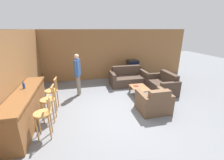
# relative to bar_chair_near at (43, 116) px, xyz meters

# --- Properties ---
(ground_plane) EXTENTS (24.00, 24.00, 0.00)m
(ground_plane) POSITION_rel_bar_chair_near_xyz_m (2.25, 0.68, -0.60)
(ground_plane) COLOR slate
(wall_back) EXTENTS (9.40, 0.08, 2.60)m
(wall_back) POSITION_rel_bar_chair_near_xyz_m (2.25, 4.37, 0.70)
(wall_back) COLOR olive
(wall_back) RESTS_ON ground_plane
(wall_left) EXTENTS (0.08, 8.69, 2.60)m
(wall_left) POSITION_rel_bar_chair_near_xyz_m (-0.91, 2.03, 0.70)
(wall_left) COLOR olive
(wall_left) RESTS_ON ground_plane
(bar_counter) EXTENTS (0.55, 2.70, 1.00)m
(bar_counter) POSITION_rel_bar_chair_near_xyz_m (-0.57, 0.72, -0.09)
(bar_counter) COLOR brown
(bar_counter) RESTS_ON ground_plane
(bar_chair_near) EXTENTS (0.43, 0.43, 1.11)m
(bar_chair_near) POSITION_rel_bar_chair_near_xyz_m (0.00, 0.00, 0.00)
(bar_chair_near) COLOR #B77F42
(bar_chair_near) RESTS_ON ground_plane
(bar_chair_mid) EXTENTS (0.44, 0.44, 1.11)m
(bar_chair_mid) POSITION_rel_bar_chair_near_xyz_m (-0.00, 0.75, 0.00)
(bar_chair_mid) COLOR #B77F42
(bar_chair_mid) RESTS_ON ground_plane
(bar_chair_far) EXTENTS (0.45, 0.45, 1.11)m
(bar_chair_far) POSITION_rel_bar_chair_near_xyz_m (-0.00, 1.44, 0.00)
(bar_chair_far) COLOR #B77F42
(bar_chair_far) RESTS_ON ground_plane
(couch_far) EXTENTS (1.73, 0.92, 0.88)m
(couch_far) POSITION_rel_bar_chair_near_xyz_m (3.25, 3.13, -0.29)
(couch_far) COLOR #423328
(couch_far) RESTS_ON ground_plane
(armchair_near) EXTENTS (0.98, 0.88, 0.86)m
(armchair_near) POSITION_rel_bar_chair_near_xyz_m (3.27, 0.53, -0.29)
(armchair_near) COLOR brown
(armchair_near) RESTS_ON ground_plane
(loveseat_right) EXTENTS (0.85, 1.42, 0.85)m
(loveseat_right) POSITION_rel_bar_chair_near_xyz_m (4.44, 1.96, -0.29)
(loveseat_right) COLOR #423328
(loveseat_right) RESTS_ON ground_plane
(coffee_table) EXTENTS (0.64, 0.88, 0.37)m
(coffee_table) POSITION_rel_bar_chair_near_xyz_m (3.30, 1.78, -0.29)
(coffee_table) COLOR brown
(coffee_table) RESTS_ON ground_plane
(tv_unit) EXTENTS (1.16, 0.51, 0.57)m
(tv_unit) POSITION_rel_bar_chair_near_xyz_m (3.79, 3.98, -0.31)
(tv_unit) COLOR #2D2319
(tv_unit) RESTS_ON ground_plane
(tv) EXTENTS (0.56, 0.49, 0.46)m
(tv) POSITION_rel_bar_chair_near_xyz_m (3.79, 3.98, 0.20)
(tv) COLOR black
(tv) RESTS_ON tv_unit
(bottle) EXTENTS (0.07, 0.07, 0.23)m
(bottle) POSITION_rel_bar_chair_near_xyz_m (-0.64, 0.98, 0.50)
(bottle) COLOR #234293
(bottle) RESTS_ON bar_counter
(book_on_table) EXTENTS (0.20, 0.20, 0.02)m
(book_on_table) POSITION_rel_bar_chair_near_xyz_m (3.21, 1.94, -0.22)
(book_on_table) COLOR maroon
(book_on_table) RESTS_ON coffee_table
(person_by_window) EXTENTS (0.26, 0.48, 1.70)m
(person_by_window) POSITION_rel_bar_chair_near_xyz_m (0.88, 2.45, 0.38)
(person_by_window) COLOR #756B5B
(person_by_window) RESTS_ON ground_plane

